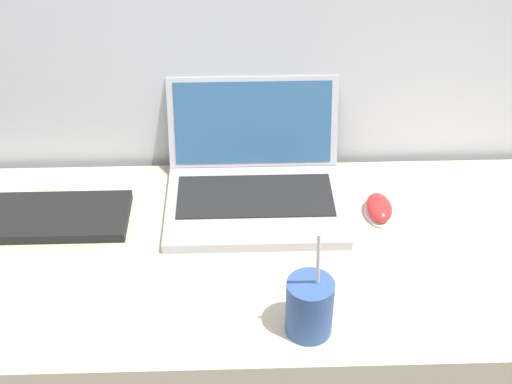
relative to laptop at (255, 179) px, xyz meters
The scene contains 5 objects.
desk 0.45m from the laptop, 86.37° to the right, with size 1.33×0.57×0.74m.
laptop is the anchor object (origin of this frame).
drink_cup 0.38m from the laptop, 78.22° to the right, with size 0.08×0.08×0.23m.
computer_mouse 0.26m from the laptop, 16.01° to the right, with size 0.06×0.09×0.04m.
external_keyboard 0.46m from the laptop, behind, with size 0.40×0.14×0.02m.
Camera 1 is at (-0.05, -0.74, 1.63)m, focal length 50.00 mm.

